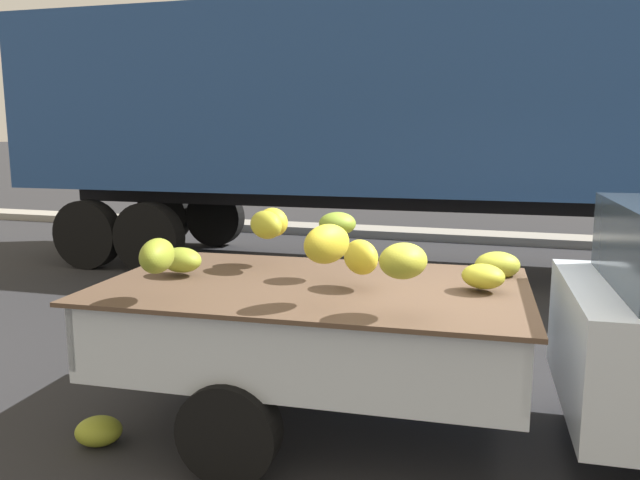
% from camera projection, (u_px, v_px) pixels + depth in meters
% --- Properties ---
extents(ground, '(220.00, 220.00, 0.00)m').
position_uv_depth(ground, '(486.00, 446.00, 4.33)').
color(ground, '#28282B').
extents(curb_strip, '(80.00, 0.80, 0.16)m').
position_uv_depth(curb_strip, '(509.00, 238.00, 12.32)').
color(curb_strip, gray).
rests_on(curb_strip, ground).
extents(pickup_truck, '(5.27, 2.05, 1.70)m').
position_uv_depth(pickup_truck, '(631.00, 334.00, 3.95)').
color(pickup_truck, silver).
rests_on(pickup_truck, ground).
extents(semi_trailer, '(12.08, 3.02, 3.95)m').
position_uv_depth(semi_trailer, '(393.00, 104.00, 9.53)').
color(semi_trailer, navy).
rests_on(semi_trailer, ground).
extents(fallen_banana_bunch_near_tailgate, '(0.40, 0.37, 0.20)m').
position_uv_depth(fallen_banana_bunch_near_tailgate, '(99.00, 431.00, 4.33)').
color(fallen_banana_bunch_near_tailgate, '#97A32C').
rests_on(fallen_banana_bunch_near_tailgate, ground).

